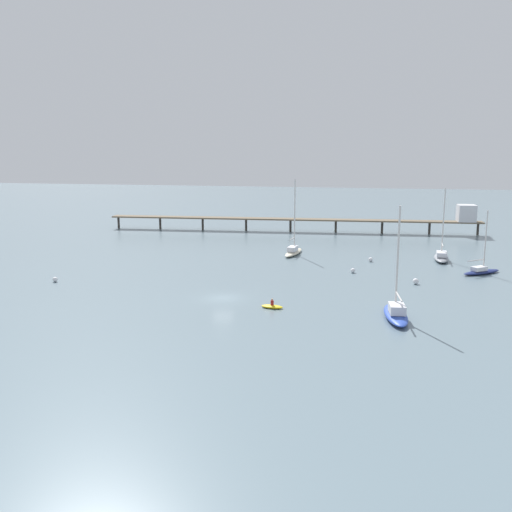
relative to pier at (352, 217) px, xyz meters
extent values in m
plane|color=slate|center=(-13.12, -57.93, -3.34)|extent=(400.00, 400.00, 0.00)
cube|color=brown|center=(-13.12, -0.87, -0.61)|extent=(80.67, 8.33, 0.30)
cylinder|color=#38332D|center=(-52.36, -3.46, -2.05)|extent=(0.50, 0.50, 2.57)
cylinder|color=#38332D|center=(-42.55, -2.81, -2.05)|extent=(0.50, 0.50, 2.57)
cylinder|color=#38332D|center=(-32.74, -2.16, -2.05)|extent=(0.50, 0.50, 2.57)
cylinder|color=#38332D|center=(-22.93, -1.52, -2.05)|extent=(0.50, 0.50, 2.57)
cylinder|color=#38332D|center=(-13.12, -0.87, -2.05)|extent=(0.50, 0.50, 2.57)
cylinder|color=#38332D|center=(-3.32, -0.22, -2.05)|extent=(0.50, 0.50, 2.57)
cylinder|color=#38332D|center=(6.49, 0.43, -2.05)|extent=(0.50, 0.50, 2.57)
cylinder|color=#38332D|center=(16.30, 1.08, -2.05)|extent=(0.50, 0.50, 2.57)
cylinder|color=#38332D|center=(26.11, 1.73, -2.05)|extent=(0.50, 0.50, 2.57)
cube|color=silver|center=(23.58, 1.56, 1.29)|extent=(3.76, 3.76, 3.50)
ellipsoid|color=navy|center=(20.24, -37.17, -3.07)|extent=(6.42, 5.55, 0.54)
cube|color=silver|center=(19.82, -37.50, -2.50)|extent=(2.50, 2.33, 0.60)
cylinder|color=silver|center=(20.51, -36.96, 1.57)|extent=(0.20, 0.20, 8.73)
cylinder|color=silver|center=(19.25, -37.95, -1.22)|extent=(2.63, 2.10, 0.16)
ellipsoid|color=beige|center=(-8.68, -27.54, -2.99)|extent=(2.92, 8.30, 0.69)
cube|color=silver|center=(-8.77, -28.18, -2.24)|extent=(1.64, 2.76, 0.81)
cylinder|color=silver|center=(-8.63, -27.14, 3.43)|extent=(0.22, 0.22, 12.16)
cylinder|color=silver|center=(-8.82, -28.56, -0.46)|extent=(0.55, 2.86, 0.17)
ellipsoid|color=gray|center=(15.65, -27.75, -2.94)|extent=(2.75, 7.85, 0.80)
cube|color=silver|center=(15.61, -28.37, -2.18)|extent=(1.76, 3.01, 0.71)
cylinder|color=silver|center=(15.67, -27.37, 2.94)|extent=(0.21, 0.21, 10.96)
cylinder|color=silver|center=(15.56, -29.04, -0.56)|extent=(0.39, 3.35, 0.17)
ellipsoid|color=#2D4CB7|center=(7.24, -62.21, -2.93)|extent=(3.17, 8.52, 0.82)
cube|color=silver|center=(7.31, -62.87, -2.05)|extent=(1.85, 2.63, 0.95)
cylinder|color=silver|center=(7.19, -61.80, 3.13)|extent=(0.22, 0.22, 11.30)
cylinder|color=silver|center=(7.41, -63.76, -0.48)|extent=(0.60, 3.94, 0.18)
ellipsoid|color=yellow|center=(-6.46, -60.94, -3.16)|extent=(2.67, 1.47, 0.35)
cylinder|color=maroon|center=(-6.46, -60.94, -2.71)|extent=(0.40, 0.40, 0.55)
sphere|color=tan|center=(-6.46, -60.94, -2.32)|extent=(0.24, 0.24, 0.24)
sphere|color=silver|center=(4.37, -31.30, -2.99)|extent=(0.70, 0.70, 0.70)
sphere|color=silver|center=(10.42, -45.64, -2.94)|extent=(0.79, 0.79, 0.79)
sphere|color=silver|center=(1.88, -40.28, -2.99)|extent=(0.69, 0.69, 0.69)
sphere|color=silver|center=(-37.81, -54.35, -2.99)|extent=(0.69, 0.69, 0.69)
camera|label=1|loc=(4.40, -122.31, 14.69)|focal=39.62mm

